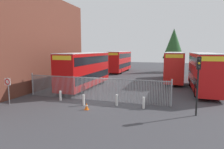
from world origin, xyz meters
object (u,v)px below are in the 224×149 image
at_px(double_decker_bus_behind_fence_right, 174,65).
at_px(bollard_center_front, 84,100).
at_px(double_decker_bus_near_gate, 204,70).
at_px(bollard_near_right, 117,100).
at_px(bollard_far_right, 144,103).
at_px(speed_limit_sign_post, 8,85).
at_px(double_decker_bus_behind_fence_left, 85,69).
at_px(traffic_light_kerbside, 198,75).
at_px(double_decker_bus_far_back, 120,61).
at_px(bollard_near_left, 60,96).
at_px(traffic_cone_by_gate, 87,106).

bearing_deg(double_decker_bus_behind_fence_right, bollard_center_front, -114.80).
bearing_deg(double_decker_bus_near_gate, bollard_near_right, -132.79).
relative_size(bollard_far_right, speed_limit_sign_post, 0.40).
distance_m(double_decker_bus_behind_fence_left, bollard_center_front, 8.25).
xyz_separation_m(bollard_center_front, traffic_light_kerbside, (8.99, 0.11, 2.51)).
relative_size(double_decker_bus_near_gate, traffic_light_kerbside, 2.51).
height_order(double_decker_bus_far_back, bollard_far_right, double_decker_bus_far_back).
height_order(double_decker_bus_near_gate, bollard_near_left, double_decker_bus_near_gate).
bearing_deg(double_decker_bus_behind_fence_right, double_decker_bus_far_back, 139.10).
relative_size(double_decker_bus_far_back, bollard_far_right, 11.38).
xyz_separation_m(double_decker_bus_near_gate, bollard_center_front, (-10.70, -9.45, -1.95)).
height_order(double_decker_bus_behind_fence_left, speed_limit_sign_post, double_decker_bus_behind_fence_left).
relative_size(bollard_near_left, bollard_near_right, 1.00).
bearing_deg(bollard_near_right, traffic_cone_by_gate, -136.70).
relative_size(bollard_center_front, speed_limit_sign_post, 0.40).
distance_m(double_decker_bus_behind_fence_left, bollard_near_right, 9.04).
bearing_deg(double_decker_bus_far_back, double_decker_bus_behind_fence_right, -40.90).
bearing_deg(double_decker_bus_near_gate, double_decker_bus_behind_fence_left, -171.35).
bearing_deg(speed_limit_sign_post, double_decker_bus_near_gate, 33.58).
xyz_separation_m(double_decker_bus_behind_fence_left, bollard_center_front, (3.26, -7.33, -1.95)).
relative_size(double_decker_bus_behind_fence_left, double_decker_bus_behind_fence_right, 1.00).
xyz_separation_m(bollard_near_right, traffic_light_kerbside, (6.25, -0.75, 2.51)).
distance_m(bollard_near_right, traffic_cone_by_gate, 2.74).
distance_m(bollard_center_front, traffic_light_kerbside, 9.33).
relative_size(bollard_far_right, traffic_cone_by_gate, 1.61).
xyz_separation_m(double_decker_bus_far_back, bollard_near_left, (0.86, -24.78, -1.95)).
height_order(bollard_center_front, traffic_light_kerbside, traffic_light_kerbside).
xyz_separation_m(bollard_far_right, speed_limit_sign_post, (-11.36, -2.53, 1.30)).
relative_size(double_decker_bus_behind_fence_right, traffic_light_kerbside, 2.51).
relative_size(double_decker_bus_behind_fence_right, bollard_near_right, 11.38).
height_order(bollard_near_right, traffic_cone_by_gate, bollard_near_right).
xyz_separation_m(double_decker_bus_near_gate, double_decker_bus_far_back, (-14.37, 16.12, 0.00)).
bearing_deg(bollard_center_front, bollard_near_right, 17.38).
bearing_deg(double_decker_bus_behind_fence_left, traffic_light_kerbside, -30.52).
xyz_separation_m(bollard_center_front, bollard_far_right, (5.07, 0.71, 0.00)).
bearing_deg(bollard_near_left, bollard_center_front, -15.83).
bearing_deg(bollard_near_right, traffic_light_kerbside, -6.82).
distance_m(double_decker_bus_far_back, traffic_cone_by_gate, 27.04).
height_order(bollard_far_right, speed_limit_sign_post, speed_limit_sign_post).
bearing_deg(traffic_cone_by_gate, traffic_light_kerbside, 7.80).
bearing_deg(double_decker_bus_behind_fence_right, bollard_near_left, -123.86).
relative_size(double_decker_bus_behind_fence_right, traffic_cone_by_gate, 18.32).
bearing_deg(double_decker_bus_behind_fence_right, bollard_far_right, -98.62).
bearing_deg(bollard_far_right, double_decker_bus_behind_fence_right, 81.38).
height_order(speed_limit_sign_post, traffic_light_kerbside, traffic_light_kerbside).
relative_size(traffic_cone_by_gate, traffic_light_kerbside, 0.14).
xyz_separation_m(double_decker_bus_near_gate, double_decker_bus_behind_fence_left, (-13.96, -2.12, 0.00)).
height_order(double_decker_bus_behind_fence_left, bollard_near_right, double_decker_bus_behind_fence_left).
height_order(double_decker_bus_far_back, traffic_cone_by_gate, double_decker_bus_far_back).
bearing_deg(traffic_light_kerbside, double_decker_bus_far_back, 116.43).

